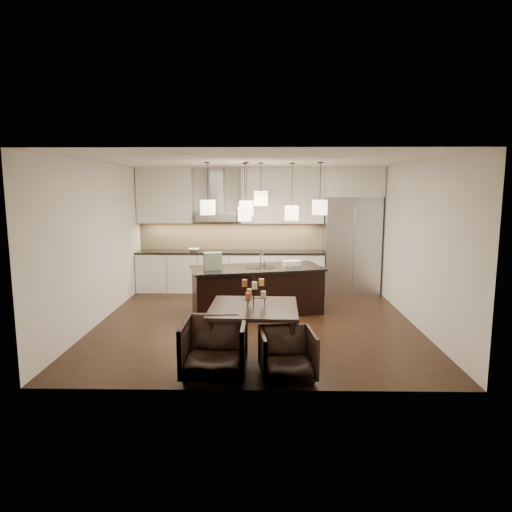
{
  "coord_description": "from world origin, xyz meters",
  "views": [
    {
      "loc": [
        0.14,
        -7.82,
        2.38
      ],
      "look_at": [
        0.0,
        0.2,
        1.15
      ],
      "focal_mm": 32.0,
      "sensor_mm": 36.0,
      "label": 1
    }
  ],
  "objects_px": {
    "dining_table": "(254,331)",
    "armchair_left": "(214,348)",
    "refrigerator": "(351,245)",
    "island_body": "(257,291)",
    "armchair_right": "(287,354)"
  },
  "relations": [
    {
      "from": "refrigerator",
      "to": "dining_table",
      "type": "xyz_separation_m",
      "value": [
        -2.1,
        -4.04,
        -0.71
      ]
    },
    {
      "from": "refrigerator",
      "to": "armchair_right",
      "type": "height_order",
      "value": "refrigerator"
    },
    {
      "from": "dining_table",
      "to": "island_body",
      "type": "bearing_deg",
      "value": 91.57
    },
    {
      "from": "armchair_right",
      "to": "dining_table",
      "type": "bearing_deg",
      "value": 114.17
    },
    {
      "from": "refrigerator",
      "to": "armchair_left",
      "type": "height_order",
      "value": "refrigerator"
    },
    {
      "from": "island_body",
      "to": "dining_table",
      "type": "distance_m",
      "value": 2.29
    },
    {
      "from": "refrigerator",
      "to": "island_body",
      "type": "xyz_separation_m",
      "value": [
        -2.09,
        -1.75,
        -0.66
      ]
    },
    {
      "from": "refrigerator",
      "to": "dining_table",
      "type": "bearing_deg",
      "value": -117.48
    },
    {
      "from": "dining_table",
      "to": "armchair_left",
      "type": "xyz_separation_m",
      "value": [
        -0.47,
        -0.71,
        0.01
      ]
    },
    {
      "from": "refrigerator",
      "to": "dining_table",
      "type": "height_order",
      "value": "refrigerator"
    },
    {
      "from": "island_body",
      "to": "armchair_left",
      "type": "distance_m",
      "value": 3.04
    },
    {
      "from": "armchair_left",
      "to": "armchair_right",
      "type": "distance_m",
      "value": 0.91
    },
    {
      "from": "dining_table",
      "to": "armchair_left",
      "type": "height_order",
      "value": "armchair_left"
    },
    {
      "from": "armchair_left",
      "to": "dining_table",
      "type": "bearing_deg",
      "value": 57.05
    },
    {
      "from": "island_body",
      "to": "armchair_left",
      "type": "bearing_deg",
      "value": -113.18
    }
  ]
}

